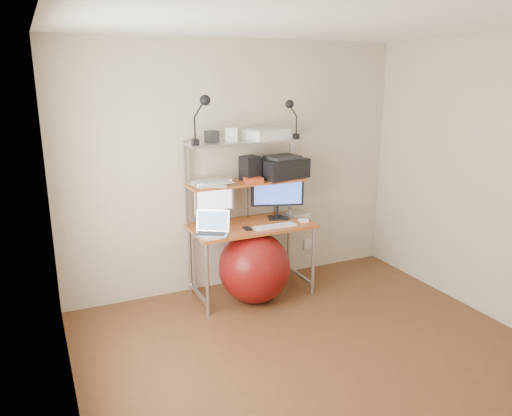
{
  "coord_description": "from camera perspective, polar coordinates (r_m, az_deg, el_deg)",
  "views": [
    {
      "loc": [
        -1.92,
        -2.83,
        2.2
      ],
      "look_at": [
        -0.08,
        1.15,
        0.99
      ],
      "focal_mm": 35.0,
      "sensor_mm": 36.0,
      "label": 1
    }
  ],
  "objects": [
    {
      "name": "clip_lamp_left",
      "position": [
        4.54,
        -6.08,
        11.25
      ],
      "size": [
        0.18,
        0.1,
        0.44
      ],
      "color": "black",
      "rests_on": "top_shelf"
    },
    {
      "name": "phone",
      "position": [
        4.76,
        -1.01,
        -2.36
      ],
      "size": [
        0.07,
        0.12,
        0.01
      ],
      "primitive_type": "cube",
      "rotation": [
        0.0,
        0.0,
        -0.02
      ],
      "color": "black",
      "rests_on": "desktop"
    },
    {
      "name": "paper_stack",
      "position": [
        4.78,
        -5.13,
        2.87
      ],
      "size": [
        0.4,
        0.41,
        0.03
      ],
      "color": "white",
      "rests_on": "mid_shelf"
    },
    {
      "name": "red_box",
      "position": [
        4.84,
        -0.3,
        3.23
      ],
      "size": [
        0.18,
        0.12,
        0.05
      ],
      "primitive_type": "cube",
      "rotation": [
        0.0,
        0.0,
        -0.04
      ],
      "color": "#BD3F1E",
      "rests_on": "mid_shelf"
    },
    {
      "name": "scanner",
      "position": [
        4.93,
        1.18,
        8.49
      ],
      "size": [
        0.48,
        0.38,
        0.11
      ],
      "rotation": [
        0.0,
        0.0,
        0.29
      ],
      "color": "white",
      "rests_on": "top_shelf"
    },
    {
      "name": "room",
      "position": [
        3.55,
        9.05,
        -0.27
      ],
      "size": [
        3.6,
        3.6,
        3.6
      ],
      "color": "brown",
      "rests_on": "ground"
    },
    {
      "name": "box_grey",
      "position": [
        4.76,
        -5.08,
        8.18
      ],
      "size": [
        0.13,
        0.13,
        0.1
      ],
      "primitive_type": "cube",
      "rotation": [
        0.0,
        0.0,
        0.35
      ],
      "color": "#2C2C2E",
      "rests_on": "top_shelf"
    },
    {
      "name": "computer_desk",
      "position": [
        4.9,
        -0.82,
        0.72
      ],
      "size": [
        1.2,
        0.6,
        1.57
      ],
      "color": "#BE5E25",
      "rests_on": "ground"
    },
    {
      "name": "monitor_black",
      "position": [
        5.04,
        2.45,
        1.76
      ],
      "size": [
        0.52,
        0.22,
        0.53
      ],
      "rotation": [
        0.0,
        0.0,
        -0.33
      ],
      "color": "black",
      "rests_on": "desktop"
    },
    {
      "name": "mouse",
      "position": [
        5.0,
        5.46,
        -1.43
      ],
      "size": [
        0.11,
        0.09,
        0.03
      ],
      "primitive_type": "cube",
      "rotation": [
        0.0,
        0.0,
        -0.33
      ],
      "color": "white",
      "rests_on": "desktop"
    },
    {
      "name": "printer",
      "position": [
        5.06,
        3.03,
        4.67
      ],
      "size": [
        0.53,
        0.41,
        0.22
      ],
      "rotation": [
        0.0,
        0.0,
        0.2
      ],
      "color": "black",
      "rests_on": "mid_shelf"
    },
    {
      "name": "mac_mini",
      "position": [
        5.18,
        4.51,
        -0.72
      ],
      "size": [
        0.27,
        0.27,
        0.04
      ],
      "primitive_type": "cube",
      "rotation": [
        0.0,
        0.0,
        0.22
      ],
      "color": "silver",
      "rests_on": "desktop"
    },
    {
      "name": "clip_lamp_right",
      "position": [
        4.93,
        4.02,
        11.07
      ],
      "size": [
        0.15,
        0.08,
        0.38
      ],
      "color": "black",
      "rests_on": "top_shelf"
    },
    {
      "name": "wall_outlet",
      "position": [
        5.7,
        5.89,
        -4.1
      ],
      "size": [
        0.08,
        0.01,
        0.12
      ],
      "primitive_type": "cube",
      "color": "white",
      "rests_on": "room"
    },
    {
      "name": "monitor_silver",
      "position": [
        4.84,
        -4.77,
        1.02
      ],
      "size": [
        0.43,
        0.19,
        0.48
      ],
      "rotation": [
        0.0,
        0.0,
        0.23
      ],
      "color": "#ABABB0",
      "rests_on": "desktop"
    },
    {
      "name": "keyboard",
      "position": [
        4.83,
        2.21,
        -2.09
      ],
      "size": [
        0.42,
        0.12,
        0.01
      ],
      "primitive_type": "cube",
      "rotation": [
        0.0,
        0.0,
        -0.01
      ],
      "color": "white",
      "rests_on": "desktop"
    },
    {
      "name": "nas_cube",
      "position": [
        4.92,
        -0.68,
        4.56
      ],
      "size": [
        0.2,
        0.2,
        0.24
      ],
      "primitive_type": "cube",
      "rotation": [
        0.0,
        0.0,
        0.22
      ],
      "color": "black",
      "rests_on": "mid_shelf"
    },
    {
      "name": "laptop",
      "position": [
        4.63,
        -5.04,
        -2.4
      ],
      "size": [
        0.39,
        0.37,
        0.27
      ],
      "rotation": [
        0.0,
        0.0,
        -0.56
      ],
      "color": "silver",
      "rests_on": "desktop"
    },
    {
      "name": "exercise_ball",
      "position": [
        4.89,
        -0.2,
        -6.8
      ],
      "size": [
        0.7,
        0.7,
        0.7
      ],
      "primitive_type": "sphere",
      "color": "maroon",
      "rests_on": "floor"
    },
    {
      "name": "box_white",
      "position": [
        4.77,
        -2.86,
        8.37
      ],
      "size": [
        0.13,
        0.12,
        0.13
      ],
      "primitive_type": "cube",
      "rotation": [
        0.0,
        0.0,
        -0.28
      ],
      "color": "white",
      "rests_on": "top_shelf"
    }
  ]
}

